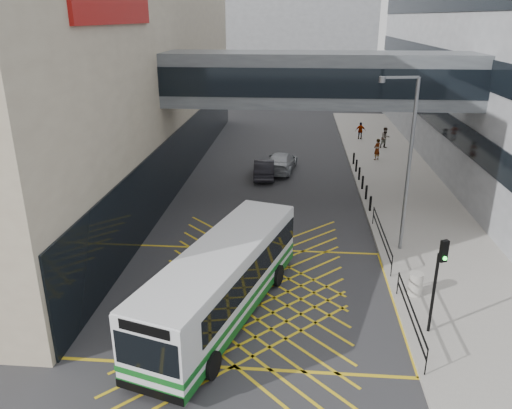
% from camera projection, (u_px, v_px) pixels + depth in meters
% --- Properties ---
extents(ground, '(120.00, 120.00, 0.00)m').
position_uv_depth(ground, '(248.00, 297.00, 20.71)').
color(ground, '#333335').
extents(building_whsmith, '(24.17, 42.00, 16.00)m').
position_uv_depth(building_whsmith, '(10.00, 62.00, 34.23)').
color(building_whsmith, tan).
rests_on(building_whsmith, ground).
extents(building_far, '(28.00, 16.00, 18.00)m').
position_uv_depth(building_far, '(275.00, 30.00, 73.62)').
color(building_far, gray).
rests_on(building_far, ground).
extents(skybridge, '(20.00, 4.10, 3.00)m').
position_uv_depth(skybridge, '(319.00, 79.00, 29.01)').
color(skybridge, '#50555A').
rests_on(skybridge, ground).
extents(pavement, '(6.00, 54.00, 0.16)m').
position_uv_depth(pavement, '(401.00, 186.00, 33.95)').
color(pavement, '#9E9990').
rests_on(pavement, ground).
extents(box_junction, '(12.00, 9.00, 0.01)m').
position_uv_depth(box_junction, '(248.00, 297.00, 20.71)').
color(box_junction, gold).
rests_on(box_junction, ground).
extents(bus, '(5.26, 10.60, 2.90)m').
position_uv_depth(bus, '(224.00, 279.00, 18.98)').
color(bus, silver).
rests_on(bus, ground).
extents(car_white, '(2.26, 4.39, 1.34)m').
position_uv_depth(car_white, '(170.00, 326.00, 17.59)').
color(car_white, silver).
rests_on(car_white, ground).
extents(car_dark, '(1.91, 4.37, 1.34)m').
position_uv_depth(car_dark, '(264.00, 168.00, 35.90)').
color(car_dark, black).
rests_on(car_dark, ground).
extents(car_silver, '(2.64, 5.08, 1.51)m').
position_uv_depth(car_silver, '(281.00, 161.00, 37.33)').
color(car_silver, '#A0A4A8').
rests_on(car_silver, ground).
extents(traffic_light, '(0.31, 0.44, 3.71)m').
position_uv_depth(traffic_light, '(438.00, 273.00, 17.26)').
color(traffic_light, black).
rests_on(traffic_light, pavement).
extents(street_lamp, '(1.89, 0.57, 8.32)m').
position_uv_depth(street_lamp, '(406.00, 156.00, 22.99)').
color(street_lamp, slate).
rests_on(street_lamp, pavement).
extents(litter_bin, '(0.57, 0.57, 0.99)m').
position_uv_depth(litter_bin, '(416.00, 284.00, 20.40)').
color(litter_bin, '#ADA89E').
rests_on(litter_bin, pavement).
extents(kerb_railings, '(0.05, 12.54, 1.00)m').
position_uv_depth(kerb_railings, '(393.00, 264.00, 21.57)').
color(kerb_railings, black).
rests_on(kerb_railings, pavement).
extents(bollards, '(0.14, 10.14, 0.90)m').
position_uv_depth(bollards, '(361.00, 178.00, 33.98)').
color(bollards, black).
rests_on(bollards, pavement).
extents(pedestrian_a, '(0.82, 0.80, 1.69)m').
position_uv_depth(pedestrian_a, '(377.00, 149.00, 39.68)').
color(pedestrian_a, gray).
rests_on(pedestrian_a, pavement).
extents(pedestrian_b, '(1.01, 0.81, 1.79)m').
position_uv_depth(pedestrian_b, '(385.00, 138.00, 43.23)').
color(pedestrian_b, gray).
rests_on(pedestrian_b, pavement).
extents(pedestrian_c, '(0.95, 0.48, 1.58)m').
position_uv_depth(pedestrian_c, '(360.00, 131.00, 46.41)').
color(pedestrian_c, gray).
rests_on(pedestrian_c, pavement).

